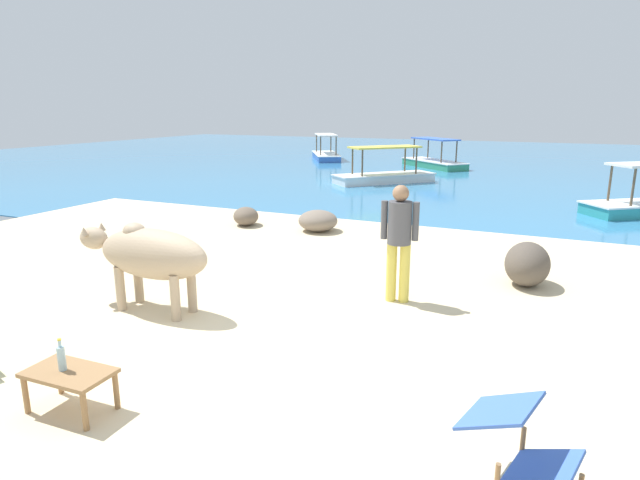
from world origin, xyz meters
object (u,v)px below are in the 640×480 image
at_px(bottle, 61,358).
at_px(boat_green, 434,161).
at_px(low_bench_table, 69,377).
at_px(deck_chair_far, 520,442).
at_px(person_standing, 399,235).
at_px(cow, 150,254).
at_px(boat_white, 384,175).
at_px(boat_blue, 326,154).

relative_size(bottle, boat_green, 0.09).
xyz_separation_m(low_bench_table, bottle, (-0.06, -0.01, 0.18)).
xyz_separation_m(deck_chair_far, person_standing, (-1.84, 3.32, 0.56)).
distance_m(cow, boat_green, 18.95).
relative_size(cow, person_standing, 1.26).
height_order(low_bench_table, boat_white, boat_white).
bearing_deg(boat_blue, bottle, -11.94).
bearing_deg(cow, boat_blue, -72.68).
xyz_separation_m(low_bench_table, person_standing, (1.82, 3.87, 0.62)).
bearing_deg(bottle, boat_blue, 108.26).
distance_m(person_standing, boat_blue, 20.85).
distance_m(boat_green, boat_white, 5.72).
xyz_separation_m(person_standing, boat_blue, (-9.31, 18.64, -0.70)).
bearing_deg(deck_chair_far, boat_white, 124.74).
xyz_separation_m(boat_green, boat_blue, (-5.91, 1.38, 0.00)).
distance_m(boat_blue, boat_white, 8.90).
distance_m(bottle, boat_white, 15.58).
xyz_separation_m(bottle, boat_white, (-2.03, 15.45, -0.25)).
relative_size(cow, boat_blue, 0.55).
bearing_deg(person_standing, boat_white, -170.85).
bearing_deg(cow, person_standing, -149.87).
distance_m(cow, deck_chair_far, 4.98).
bearing_deg(low_bench_table, bottle, -173.33).
relative_size(low_bench_table, boat_blue, 0.21).
xyz_separation_m(bottle, person_standing, (1.88, 3.88, 0.44)).
bearing_deg(boat_green, person_standing, -35.98).
bearing_deg(boat_green, low_bench_table, -42.86).
bearing_deg(boat_green, bottle, -43.02).
distance_m(bottle, deck_chair_far, 3.77).
relative_size(person_standing, boat_blue, 0.43).
xyz_separation_m(cow, deck_chair_far, (4.68, -1.65, -0.38)).
xyz_separation_m(cow, low_bench_table, (1.01, -2.20, -0.44)).
distance_m(low_bench_table, boat_blue, 23.72).
height_order(low_bench_table, deck_chair_far, deck_chair_far).
bearing_deg(person_standing, cow, -69.02).
relative_size(low_bench_table, boat_green, 0.22).
bearing_deg(person_standing, low_bench_table, -34.75).
xyz_separation_m(bottle, boat_blue, (-7.43, 22.52, -0.25)).
bearing_deg(cow, boat_green, -88.65).
bearing_deg(bottle, cow, 113.40).
bearing_deg(person_standing, boat_blue, -162.97).
height_order(boat_green, boat_blue, same).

